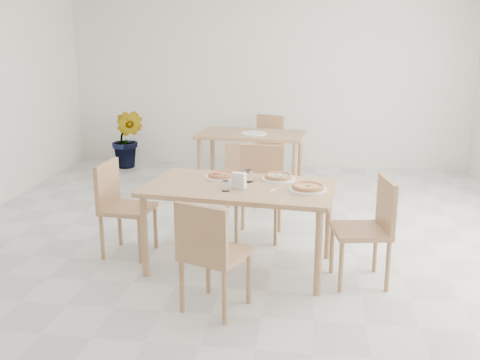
# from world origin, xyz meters

# --- Properties ---
(main_table) EXTENTS (1.70, 1.10, 0.75)m
(main_table) POSITION_xyz_m (0.10, -0.42, 0.67)
(main_table) COLOR tan
(main_table) RESTS_ON ground
(chair_south) EXTENTS (0.55, 0.55, 0.86)m
(chair_south) POSITION_xyz_m (-0.01, -1.28, 0.50)
(chair_south) COLOR tan
(chair_south) RESTS_ON ground
(chair_north) EXTENTS (0.47, 0.47, 0.92)m
(chair_north) POSITION_xyz_m (0.19, 0.42, 0.53)
(chair_north) COLOR tan
(chair_north) RESTS_ON ground
(chair_west) EXTENTS (0.47, 0.47, 0.88)m
(chair_west) POSITION_xyz_m (-1.05, -0.25, 0.51)
(chair_west) COLOR tan
(chair_west) RESTS_ON ground
(chair_east) EXTENTS (0.50, 0.50, 0.89)m
(chair_east) POSITION_xyz_m (1.20, -0.58, 0.52)
(chair_east) COLOR tan
(chair_east) RESTS_ON ground
(plate_margherita) EXTENTS (0.32, 0.32, 0.02)m
(plate_margherita) POSITION_xyz_m (0.68, -0.50, 0.76)
(plate_margherita) COLOR white
(plate_margherita) RESTS_ON main_table
(plate_mushroom) EXTENTS (0.30, 0.30, 0.02)m
(plate_mushroom) POSITION_xyz_m (0.41, -0.19, 0.76)
(plate_mushroom) COLOR white
(plate_mushroom) RESTS_ON main_table
(plate_pepperoni) EXTENTS (0.29, 0.29, 0.02)m
(plate_pepperoni) POSITION_xyz_m (-0.10, -0.21, 0.76)
(plate_pepperoni) COLOR white
(plate_pepperoni) RESTS_ON main_table
(pizza_margherita) EXTENTS (0.33, 0.33, 0.03)m
(pizza_margherita) POSITION_xyz_m (0.68, -0.50, 0.78)
(pizza_margherita) COLOR tan
(pizza_margherita) RESTS_ON plate_margherita
(pizza_mushroom) EXTENTS (0.28, 0.28, 0.03)m
(pizza_mushroom) POSITION_xyz_m (0.41, -0.19, 0.78)
(pizza_mushroom) COLOR tan
(pizza_mushroom) RESTS_ON plate_mushroom
(pizza_pepperoni) EXTENTS (0.31, 0.31, 0.03)m
(pizza_pepperoni) POSITION_xyz_m (-0.10, -0.21, 0.78)
(pizza_pepperoni) COLOR tan
(pizza_pepperoni) RESTS_ON plate_pepperoni
(tumbler_a) EXTENTS (0.08, 0.08, 0.11)m
(tumbler_a) POSITION_xyz_m (0.15, -0.29, 0.80)
(tumbler_a) COLOR white
(tumbler_a) RESTS_ON main_table
(tumbler_b) EXTENTS (0.07, 0.07, 0.09)m
(tumbler_b) POSITION_xyz_m (0.00, -0.61, 0.79)
(tumbler_b) COLOR white
(tumbler_b) RESTS_ON main_table
(napkin_holder) EXTENTS (0.14, 0.10, 0.14)m
(napkin_holder) POSITION_xyz_m (0.10, -0.54, 0.82)
(napkin_holder) COLOR silver
(napkin_holder) RESTS_ON main_table
(fork_a) EXTENTS (0.08, 0.16, 0.01)m
(fork_a) POSITION_xyz_m (0.50, -0.76, 0.75)
(fork_a) COLOR silver
(fork_a) RESTS_ON main_table
(fork_b) EXTENTS (0.08, 0.16, 0.01)m
(fork_b) POSITION_xyz_m (0.39, -0.50, 0.75)
(fork_b) COLOR silver
(fork_b) RESTS_ON main_table
(second_table) EXTENTS (1.42, 0.88, 0.75)m
(second_table) POSITION_xyz_m (-0.09, 2.12, 0.66)
(second_table) COLOR tan
(second_table) RESTS_ON ground
(chair_back_s) EXTENTS (0.41, 0.41, 0.78)m
(chair_back_s) POSITION_xyz_m (-0.11, 1.37, 0.45)
(chair_back_s) COLOR tan
(chair_back_s) RESTS_ON ground
(chair_back_n) EXTENTS (0.55, 0.55, 0.86)m
(chair_back_n) POSITION_xyz_m (0.05, 2.90, 0.50)
(chair_back_n) COLOR tan
(chair_back_n) RESTS_ON ground
(plate_empty) EXTENTS (0.33, 0.33, 0.02)m
(plate_empty) POSITION_xyz_m (-0.05, 2.04, 0.76)
(plate_empty) COLOR white
(plate_empty) RESTS_ON second_table
(potted_plant) EXTENTS (0.53, 0.44, 0.89)m
(potted_plant) POSITION_xyz_m (-2.08, 3.06, 0.44)
(potted_plant) COLOR #1D6124
(potted_plant) RESTS_ON ground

